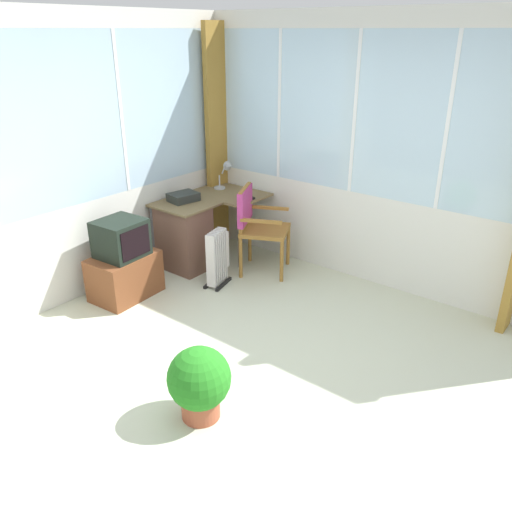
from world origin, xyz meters
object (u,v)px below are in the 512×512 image
object	(u,v)px
desk_lamp	(227,171)
paper_tray	(183,197)
wooden_armchair	(254,218)
potted_plant	(199,382)
tv_remote	(250,197)
tv_on_stand	(124,263)
space_heater	(218,257)
desk	(186,233)

from	to	relation	value
desk_lamp	paper_tray	world-z (taller)	desk_lamp
wooden_armchair	potted_plant	bearing A→B (deg)	-150.30
tv_remote	potted_plant	xyz separation A→B (m)	(-2.28, -1.41, -0.45)
tv_remote	tv_on_stand	bearing A→B (deg)	179.85
tv_on_stand	space_heater	bearing A→B (deg)	-35.09
paper_tray	desk_lamp	bearing A→B (deg)	-3.51
wooden_armchair	tv_on_stand	world-z (taller)	wooden_armchair
wooden_armchair	potted_plant	size ratio (longest dim) A/B	1.76
paper_tray	wooden_armchair	world-z (taller)	wooden_armchair
desk_lamp	space_heater	size ratio (longest dim) A/B	0.54
tv_on_stand	space_heater	distance (m)	0.94
tv_on_stand	potted_plant	bearing A→B (deg)	-114.25
desk	tv_on_stand	world-z (taller)	tv_on_stand
tv_remote	tv_on_stand	size ratio (longest dim) A/B	0.19
tv_remote	wooden_armchair	xyz separation A→B (m)	(-0.21, -0.23, -0.14)
wooden_armchair	tv_remote	bearing A→B (deg)	47.23
tv_remote	paper_tray	world-z (taller)	paper_tray
desk_lamp	potted_plant	world-z (taller)	desk_lamp
desk_lamp	space_heater	world-z (taller)	desk_lamp
wooden_armchair	tv_on_stand	size ratio (longest dim) A/B	1.18
tv_remote	space_heater	xyz separation A→B (m)	(-0.70, -0.15, -0.44)
paper_tray	tv_on_stand	distance (m)	1.04
desk_lamp	space_heater	distance (m)	1.22
desk	potted_plant	size ratio (longest dim) A/B	2.22
tv_remote	tv_on_stand	distance (m)	1.57
desk	space_heater	world-z (taller)	desk
paper_tray	tv_on_stand	bearing A→B (deg)	-173.73
desk	paper_tray	xyz separation A→B (m)	(0.06, 0.08, 0.38)
paper_tray	wooden_armchair	size ratio (longest dim) A/B	0.32
tv_on_stand	paper_tray	bearing A→B (deg)	6.27
tv_remote	wooden_armchair	size ratio (longest dim) A/B	0.16
tv_remote	potted_plant	world-z (taller)	tv_remote
paper_tray	space_heater	world-z (taller)	paper_tray
paper_tray	space_heater	xyz separation A→B (m)	(-0.17, -0.64, -0.48)
tv_remote	space_heater	world-z (taller)	tv_remote
tv_remote	paper_tray	bearing A→B (deg)	151.63
paper_tray	potted_plant	xyz separation A→B (m)	(-1.75, -1.90, -0.49)
desk	tv_remote	bearing A→B (deg)	-35.24
desk_lamp	tv_remote	size ratio (longest dim) A/B	2.14
tv_on_stand	wooden_armchair	bearing A→B (deg)	-26.24
tv_remote	wooden_armchair	world-z (taller)	wooden_armchair
tv_on_stand	potted_plant	xyz separation A→B (m)	(-0.81, -1.80, -0.07)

